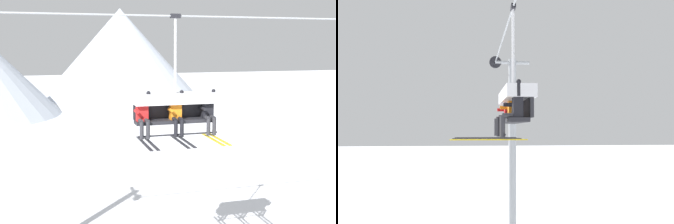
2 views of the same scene
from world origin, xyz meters
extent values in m
cone|color=silver|center=(5.76, 51.01, 6.49)|extent=(23.20, 23.20, 12.99)
cylinder|color=#9EA3A8|center=(0.92, -0.80, 8.37)|extent=(20.29, 0.05, 0.05)
cube|color=#232328|center=(-1.34, -0.80, 5.43)|extent=(2.32, 0.48, 0.10)
cube|color=#232328|center=(-1.34, -0.52, 5.71)|extent=(2.32, 0.08, 0.45)
cube|color=silver|center=(-1.34, -0.74, 6.08)|extent=(2.36, 0.68, 0.30)
cylinder|color=black|center=(-1.34, -1.12, 5.10)|extent=(2.32, 0.04, 0.04)
cylinder|color=silver|center=(-1.34, -0.80, 7.27)|extent=(0.07, 0.07, 2.08)
cube|color=black|center=(-1.34, -0.80, 8.37)|extent=(0.28, 0.12, 0.12)
cube|color=red|center=(-2.31, -0.82, 5.74)|extent=(0.32, 0.22, 0.52)
sphere|color=#284C93|center=(-2.31, -0.82, 6.10)|extent=(0.22, 0.22, 0.22)
ellipsoid|color=black|center=(-2.31, -0.92, 6.10)|extent=(0.17, 0.04, 0.08)
cylinder|color=#2D2D33|center=(-2.40, -0.99, 5.52)|extent=(0.11, 0.34, 0.11)
cylinder|color=#2D2D33|center=(-2.22, -0.99, 5.52)|extent=(0.11, 0.34, 0.11)
cylinder|color=#2D2D33|center=(-2.40, -1.16, 5.28)|extent=(0.11, 0.11, 0.48)
cylinder|color=#2D2D33|center=(-2.22, -1.16, 5.28)|extent=(0.11, 0.11, 0.48)
cube|color=#232328|center=(-2.40, -1.46, 4.99)|extent=(0.09, 1.70, 0.02)
cube|color=#232328|center=(-2.22, -1.46, 4.99)|extent=(0.09, 1.70, 0.02)
cylinder|color=red|center=(-2.50, -0.97, 5.78)|extent=(0.09, 0.30, 0.09)
cylinder|color=red|center=(-2.12, -0.82, 6.09)|extent=(0.09, 0.09, 0.30)
sphere|color=black|center=(-2.12, -0.82, 6.26)|extent=(0.11, 0.11, 0.11)
cube|color=orange|center=(-1.34, -0.82, 5.74)|extent=(0.32, 0.22, 0.52)
sphere|color=black|center=(-1.34, -0.82, 6.10)|extent=(0.22, 0.22, 0.22)
ellipsoid|color=black|center=(-1.34, -0.92, 6.10)|extent=(0.17, 0.04, 0.08)
cylinder|color=black|center=(-1.43, -0.99, 5.52)|extent=(0.11, 0.34, 0.11)
cylinder|color=black|center=(-1.25, -0.99, 5.52)|extent=(0.11, 0.34, 0.11)
cylinder|color=black|center=(-1.43, -1.16, 5.28)|extent=(0.11, 0.11, 0.48)
cylinder|color=black|center=(-1.25, -1.16, 5.28)|extent=(0.11, 0.11, 0.48)
cube|color=#232328|center=(-1.43, -1.46, 4.99)|extent=(0.09, 1.70, 0.02)
cube|color=#232328|center=(-1.25, -1.46, 4.99)|extent=(0.09, 1.70, 0.02)
cylinder|color=orange|center=(-1.53, -0.97, 5.78)|extent=(0.09, 0.30, 0.09)
cylinder|color=orange|center=(-1.15, -0.82, 6.09)|extent=(0.09, 0.09, 0.30)
sphere|color=black|center=(-1.15, -0.82, 6.26)|extent=(0.11, 0.11, 0.11)
cube|color=black|center=(-0.37, -0.82, 5.74)|extent=(0.32, 0.22, 0.52)
sphere|color=#284C93|center=(-0.37, -0.82, 6.10)|extent=(0.22, 0.22, 0.22)
ellipsoid|color=black|center=(-0.37, -0.92, 6.10)|extent=(0.17, 0.04, 0.08)
cylinder|color=#2D2D33|center=(-0.46, -0.99, 5.52)|extent=(0.11, 0.34, 0.11)
cylinder|color=#2D2D33|center=(-0.28, -0.99, 5.52)|extent=(0.11, 0.34, 0.11)
cylinder|color=#2D2D33|center=(-0.46, -1.16, 5.28)|extent=(0.11, 0.11, 0.48)
cylinder|color=#2D2D33|center=(-0.28, -1.16, 5.28)|extent=(0.11, 0.11, 0.48)
cube|color=gold|center=(-0.46, -1.46, 4.99)|extent=(0.09, 1.70, 0.02)
cube|color=gold|center=(-0.28, -1.46, 4.99)|extent=(0.09, 1.70, 0.02)
cylinder|color=black|center=(-0.56, -0.97, 5.78)|extent=(0.09, 0.30, 0.09)
cylinder|color=black|center=(-0.19, -0.82, 6.09)|extent=(0.09, 0.09, 0.30)
sphere|color=black|center=(-0.19, -0.82, 6.26)|extent=(0.11, 0.11, 0.11)
camera|label=1|loc=(-4.76, -12.11, 7.56)|focal=45.00mm
camera|label=2|loc=(6.86, -1.80, 5.21)|focal=35.00mm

